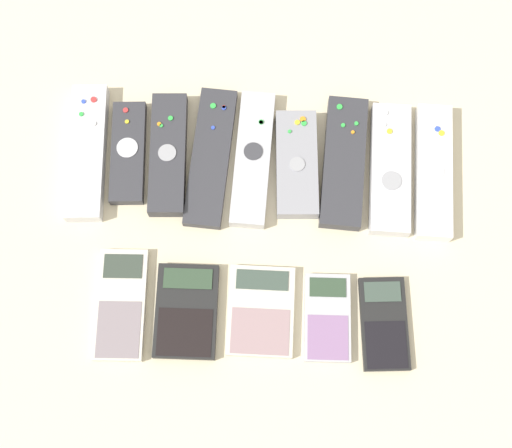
# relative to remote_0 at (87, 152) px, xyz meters

# --- Properties ---
(ground_plane) EXTENTS (3.00, 3.00, 0.00)m
(ground_plane) POSITION_rel_remote_0_xyz_m (0.25, -0.13, -0.01)
(ground_plane) COLOR beige
(remote_0) EXTENTS (0.06, 0.21, 0.03)m
(remote_0) POSITION_rel_remote_0_xyz_m (0.00, 0.00, 0.00)
(remote_0) COLOR silver
(remote_0) RESTS_ON ground_plane
(remote_1) EXTENTS (0.06, 0.16, 0.02)m
(remote_1) POSITION_rel_remote_0_xyz_m (0.06, 0.00, -0.00)
(remote_1) COLOR #333338
(remote_1) RESTS_ON ground_plane
(remote_2) EXTENTS (0.06, 0.19, 0.03)m
(remote_2) POSITION_rel_remote_0_xyz_m (0.12, 0.00, 0.00)
(remote_2) COLOR #333338
(remote_2) RESTS_ON ground_plane
(remote_3) EXTENTS (0.07, 0.22, 0.02)m
(remote_3) POSITION_rel_remote_0_xyz_m (0.18, 0.00, -0.00)
(remote_3) COLOR #333338
(remote_3) RESTS_ON ground_plane
(remote_4) EXTENTS (0.06, 0.21, 0.02)m
(remote_4) POSITION_rel_remote_0_xyz_m (0.24, 0.00, -0.00)
(remote_4) COLOR #B7B7BC
(remote_4) RESTS_ON ground_plane
(remote_5) EXTENTS (0.07, 0.16, 0.02)m
(remote_5) POSITION_rel_remote_0_xyz_m (0.31, -0.00, -0.00)
(remote_5) COLOR gray
(remote_5) RESTS_ON ground_plane
(remote_6) EXTENTS (0.07, 0.20, 0.02)m
(remote_6) POSITION_rel_remote_0_xyz_m (0.37, 0.00, -0.00)
(remote_6) COLOR #333338
(remote_6) RESTS_ON ground_plane
(remote_7) EXTENTS (0.06, 0.20, 0.03)m
(remote_7) POSITION_rel_remote_0_xyz_m (0.44, -0.01, 0.00)
(remote_7) COLOR silver
(remote_7) RESTS_ON ground_plane
(remote_8) EXTENTS (0.05, 0.20, 0.03)m
(remote_8) POSITION_rel_remote_0_xyz_m (0.50, -0.01, 0.00)
(remote_8) COLOR white
(remote_8) RESTS_ON ground_plane
(calculator_0) EXTENTS (0.07, 0.16, 0.01)m
(calculator_0) POSITION_rel_remote_0_xyz_m (0.07, -0.22, -0.00)
(calculator_0) COLOR beige
(calculator_0) RESTS_ON ground_plane
(calculator_1) EXTENTS (0.09, 0.13, 0.02)m
(calculator_1) POSITION_rel_remote_0_xyz_m (0.16, -0.23, -0.00)
(calculator_1) COLOR black
(calculator_1) RESTS_ON ground_plane
(calculator_2) EXTENTS (0.09, 0.12, 0.02)m
(calculator_2) POSITION_rel_remote_0_xyz_m (0.26, -0.22, -0.00)
(calculator_2) COLOR beige
(calculator_2) RESTS_ON ground_plane
(calculator_3) EXTENTS (0.07, 0.12, 0.01)m
(calculator_3) POSITION_rel_remote_0_xyz_m (0.36, -0.23, -0.00)
(calculator_3) COLOR #B2B2B7
(calculator_3) RESTS_ON ground_plane
(calculator_4) EXTENTS (0.07, 0.13, 0.01)m
(calculator_4) POSITION_rel_remote_0_xyz_m (0.43, -0.23, -0.01)
(calculator_4) COLOR black
(calculator_4) RESTS_ON ground_plane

